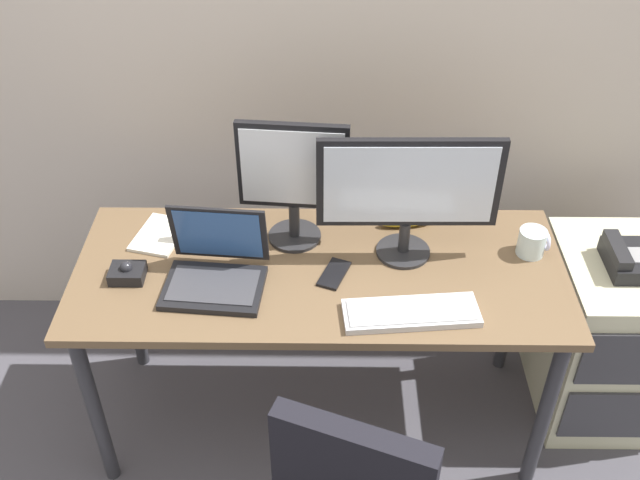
{
  "coord_description": "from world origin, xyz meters",
  "views": [
    {
      "loc": [
        0.02,
        -1.81,
        2.31
      ],
      "look_at": [
        0.0,
        0.0,
        0.87
      ],
      "focal_mm": 41.26,
      "sensor_mm": 36.0,
      "label": 1
    }
  ],
  "objects_px": {
    "monitor_side": "(293,176)",
    "coffee_mug": "(532,242)",
    "monitor_main": "(409,190)",
    "desk_phone": "(630,259)",
    "cell_phone": "(334,274)",
    "trackball_mouse": "(127,273)",
    "banana": "(406,221)",
    "paper_notepad": "(160,235)",
    "laptop": "(216,268)",
    "file_cabinet": "(604,334)",
    "keyboard": "(411,313)"
  },
  "relations": [
    {
      "from": "paper_notepad",
      "to": "cell_phone",
      "type": "xyz_separation_m",
      "value": [
        0.6,
        -0.2,
        -0.0
      ]
    },
    {
      "from": "paper_notepad",
      "to": "trackball_mouse",
      "type": "bearing_deg",
      "value": -106.12
    },
    {
      "from": "trackball_mouse",
      "to": "banana",
      "type": "relative_size",
      "value": 0.58
    },
    {
      "from": "file_cabinet",
      "to": "desk_phone",
      "type": "bearing_deg",
      "value": -116.78
    },
    {
      "from": "monitor_side",
      "to": "banana",
      "type": "distance_m",
      "value": 0.46
    },
    {
      "from": "desk_phone",
      "to": "trackball_mouse",
      "type": "bearing_deg",
      "value": -175.04
    },
    {
      "from": "keyboard",
      "to": "desk_phone",
      "type": "bearing_deg",
      "value": 21.78
    },
    {
      "from": "desk_phone",
      "to": "paper_notepad",
      "type": "height_order",
      "value": "desk_phone"
    },
    {
      "from": "monitor_main",
      "to": "paper_notepad",
      "type": "distance_m",
      "value": 0.87
    },
    {
      "from": "file_cabinet",
      "to": "trackball_mouse",
      "type": "bearing_deg",
      "value": -174.51
    },
    {
      "from": "monitor_side",
      "to": "laptop",
      "type": "bearing_deg",
      "value": -136.88
    },
    {
      "from": "banana",
      "to": "desk_phone",
      "type": "bearing_deg",
      "value": -10.85
    },
    {
      "from": "laptop",
      "to": "keyboard",
      "type": "bearing_deg",
      "value": -14.19
    },
    {
      "from": "laptop",
      "to": "desk_phone",
      "type": "bearing_deg",
      "value": 6.36
    },
    {
      "from": "laptop",
      "to": "paper_notepad",
      "type": "relative_size",
      "value": 1.59
    },
    {
      "from": "coffee_mug",
      "to": "laptop",
      "type": "bearing_deg",
      "value": -171.74
    },
    {
      "from": "desk_phone",
      "to": "coffee_mug",
      "type": "xyz_separation_m",
      "value": [
        -0.34,
        -0.0,
        0.07
      ]
    },
    {
      "from": "monitor_main",
      "to": "banana",
      "type": "xyz_separation_m",
      "value": [
        0.02,
        0.15,
        -0.24
      ]
    },
    {
      "from": "desk_phone",
      "to": "cell_phone",
      "type": "distance_m",
      "value": 1.0
    },
    {
      "from": "monitor_main",
      "to": "paper_notepad",
      "type": "xyz_separation_m",
      "value": [
        -0.83,
        0.08,
        -0.25
      ]
    },
    {
      "from": "laptop",
      "to": "coffee_mug",
      "type": "xyz_separation_m",
      "value": [
        1.03,
        0.15,
        -0.01
      ]
    },
    {
      "from": "cell_phone",
      "to": "coffee_mug",
      "type": "bearing_deg",
      "value": 31.66
    },
    {
      "from": "monitor_main",
      "to": "cell_phone",
      "type": "height_order",
      "value": "monitor_main"
    },
    {
      "from": "trackball_mouse",
      "to": "paper_notepad",
      "type": "relative_size",
      "value": 0.53
    },
    {
      "from": "monitor_main",
      "to": "cell_phone",
      "type": "distance_m",
      "value": 0.36
    },
    {
      "from": "keyboard",
      "to": "laptop",
      "type": "distance_m",
      "value": 0.63
    },
    {
      "from": "monitor_side",
      "to": "paper_notepad",
      "type": "distance_m",
      "value": 0.52
    },
    {
      "from": "monitor_main",
      "to": "coffee_mug",
      "type": "xyz_separation_m",
      "value": [
        0.42,
        0.0,
        -0.21
      ]
    },
    {
      "from": "desk_phone",
      "to": "coffee_mug",
      "type": "distance_m",
      "value": 0.35
    },
    {
      "from": "laptop",
      "to": "trackball_mouse",
      "type": "relative_size",
      "value": 3.01
    },
    {
      "from": "coffee_mug",
      "to": "monitor_side",
      "type": "bearing_deg",
      "value": 174.56
    },
    {
      "from": "trackball_mouse",
      "to": "cell_phone",
      "type": "bearing_deg",
      "value": 1.93
    },
    {
      "from": "file_cabinet",
      "to": "monitor_side",
      "type": "relative_size",
      "value": 1.56
    },
    {
      "from": "file_cabinet",
      "to": "cell_phone",
      "type": "xyz_separation_m",
      "value": [
        -1.01,
        -0.14,
        0.41
      ]
    },
    {
      "from": "cell_phone",
      "to": "monitor_side",
      "type": "bearing_deg",
      "value": 146.31
    },
    {
      "from": "monitor_main",
      "to": "trackball_mouse",
      "type": "bearing_deg",
      "value": -171.33
    },
    {
      "from": "cell_phone",
      "to": "file_cabinet",
      "type": "bearing_deg",
      "value": 29.25
    },
    {
      "from": "laptop",
      "to": "banana",
      "type": "relative_size",
      "value": 1.74
    },
    {
      "from": "trackball_mouse",
      "to": "cell_phone",
      "type": "height_order",
      "value": "trackball_mouse"
    },
    {
      "from": "trackball_mouse",
      "to": "laptop",
      "type": "bearing_deg",
      "value": -1.81
    },
    {
      "from": "file_cabinet",
      "to": "coffee_mug",
      "type": "height_order",
      "value": "coffee_mug"
    },
    {
      "from": "monitor_side",
      "to": "coffee_mug",
      "type": "distance_m",
      "value": 0.82
    },
    {
      "from": "monitor_main",
      "to": "laptop",
      "type": "bearing_deg",
      "value": -166.53
    },
    {
      "from": "laptop",
      "to": "cell_phone",
      "type": "height_order",
      "value": "laptop"
    },
    {
      "from": "laptop",
      "to": "paper_notepad",
      "type": "distance_m",
      "value": 0.32
    },
    {
      "from": "keyboard",
      "to": "paper_notepad",
      "type": "xyz_separation_m",
      "value": [
        -0.83,
        0.38,
        -0.01
      ]
    },
    {
      "from": "file_cabinet",
      "to": "trackball_mouse",
      "type": "height_order",
      "value": "trackball_mouse"
    },
    {
      "from": "trackball_mouse",
      "to": "cell_phone",
      "type": "distance_m",
      "value": 0.66
    },
    {
      "from": "cell_phone",
      "to": "keyboard",
      "type": "bearing_deg",
      "value": -17.17
    },
    {
      "from": "desk_phone",
      "to": "laptop",
      "type": "relative_size",
      "value": 0.6
    }
  ]
}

